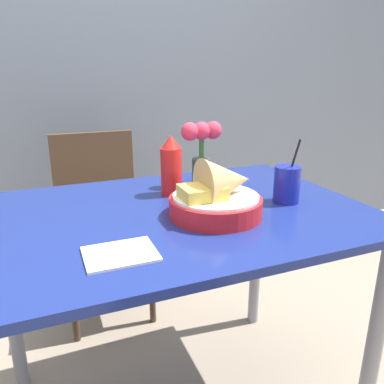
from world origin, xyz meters
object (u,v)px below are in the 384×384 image
object	(u,v)px
chair_far_window	(99,207)
ketchup_bottle	(171,166)
food_basket	(219,195)
flower_vase	(201,146)
drink_cup	(287,185)

from	to	relation	value
chair_far_window	ketchup_bottle	bearing A→B (deg)	-75.69
food_basket	flower_vase	size ratio (longest dim) A/B	1.17
chair_far_window	drink_cup	bearing A→B (deg)	-60.88
food_basket	drink_cup	bearing A→B (deg)	5.70
food_basket	ketchup_bottle	xyz separation A→B (m)	(-0.06, 0.24, 0.04)
ketchup_bottle	drink_cup	xyz separation A→B (m)	(0.31, -0.21, -0.04)
drink_cup	flower_vase	distance (m)	0.34
chair_far_window	food_basket	distance (m)	0.96
chair_far_window	drink_cup	size ratio (longest dim) A/B	4.29
flower_vase	chair_far_window	bearing A→B (deg)	117.78
ketchup_bottle	flower_vase	world-z (taller)	flower_vase
chair_far_window	ketchup_bottle	xyz separation A→B (m)	(0.16, -0.64, 0.34)
food_basket	drink_cup	size ratio (longest dim) A/B	1.30
chair_far_window	flower_vase	bearing A→B (deg)	-62.22
food_basket	ketchup_bottle	world-z (taller)	ketchup_bottle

